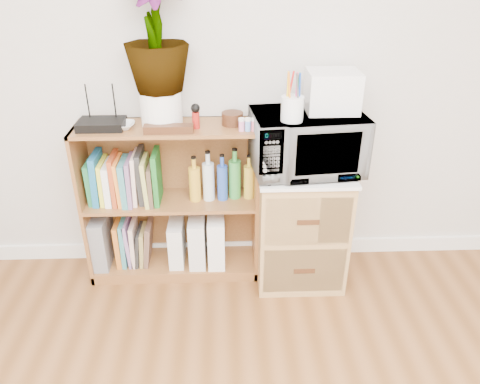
{
  "coord_description": "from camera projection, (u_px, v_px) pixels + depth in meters",
  "views": [
    {
      "loc": [
        -0.04,
        -0.29,
        1.82
      ],
      "look_at": [
        0.04,
        1.95,
        0.62
      ],
      "focal_mm": 35.0,
      "sensor_mm": 36.0,
      "label": 1
    }
  ],
  "objects": [
    {
      "name": "skirting_board",
      "position": [
        232.0,
        248.0,
        3.07
      ],
      "size": [
        4.0,
        0.02,
        0.1
      ],
      "primitive_type": "cube",
      "color": "white",
      "rests_on": "ground"
    },
    {
      "name": "bookshelf",
      "position": [
        172.0,
        203.0,
        2.73
      ],
      "size": [
        1.0,
        0.3,
        0.95
      ],
      "primitive_type": "cube",
      "color": "brown",
      "rests_on": "ground"
    },
    {
      "name": "wicker_unit",
      "position": [
        300.0,
        225.0,
        2.75
      ],
      "size": [
        0.5,
        0.45,
        0.7
      ],
      "primitive_type": "cube",
      "color": "#9E7542",
      "rests_on": "ground"
    },
    {
      "name": "microwave",
      "position": [
        306.0,
        142.0,
        2.49
      ],
      "size": [
        0.61,
        0.45,
        0.32
      ],
      "primitive_type": "imported",
      "rotation": [
        0.0,
        0.0,
        0.11
      ],
      "color": "silver",
      "rests_on": "wicker_unit"
    },
    {
      "name": "pen_cup",
      "position": [
        292.0,
        109.0,
        2.29
      ],
      "size": [
        0.11,
        0.11,
        0.12
      ],
      "primitive_type": "cylinder",
      "color": "white",
      "rests_on": "microwave"
    },
    {
      "name": "small_appliance",
      "position": [
        332.0,
        91.0,
        2.41
      ],
      "size": [
        0.26,
        0.22,
        0.21
      ],
      "primitive_type": "cube",
      "color": "white",
      "rests_on": "microwave"
    },
    {
      "name": "router",
      "position": [
        102.0,
        124.0,
        2.47
      ],
      "size": [
        0.24,
        0.16,
        0.04
      ],
      "primitive_type": "cube",
      "color": "black",
      "rests_on": "bookshelf"
    },
    {
      "name": "white_bowl",
      "position": [
        122.0,
        126.0,
        2.47
      ],
      "size": [
        0.13,
        0.13,
        0.03
      ],
      "primitive_type": "imported",
      "color": "silver",
      "rests_on": "bookshelf"
    },
    {
      "name": "plant_pot",
      "position": [
        161.0,
        108.0,
        2.48
      ],
      "size": [
        0.22,
        0.22,
        0.19
      ],
      "primitive_type": "cylinder",
      "color": "white",
      "rests_on": "bookshelf"
    },
    {
      "name": "potted_plant",
      "position": [
        155.0,
        31.0,
        2.3
      ],
      "size": [
        0.33,
        0.33,
        0.6
      ],
      "primitive_type": "imported",
      "color": "#2A692F",
      "rests_on": "plant_pot"
    },
    {
      "name": "trinket_box",
      "position": [
        169.0,
        129.0,
        2.41
      ],
      "size": [
        0.25,
        0.06,
        0.04
      ],
      "primitive_type": "cube",
      "color": "#341C0E",
      "rests_on": "bookshelf"
    },
    {
      "name": "kokeshi_doll",
      "position": [
        196.0,
        120.0,
        2.46
      ],
      "size": [
        0.04,
        0.04,
        0.09
      ],
      "primitive_type": "cylinder",
      "color": "maroon",
      "rests_on": "bookshelf"
    },
    {
      "name": "wooden_bowl",
      "position": [
        232.0,
        119.0,
        2.51
      ],
      "size": [
        0.12,
        0.12,
        0.07
      ],
      "primitive_type": "cylinder",
      "color": "#341C0E",
      "rests_on": "bookshelf"
    },
    {
      "name": "paint_jars",
      "position": [
        248.0,
        126.0,
        2.43
      ],
      "size": [
        0.1,
        0.04,
        0.05
      ],
      "primitive_type": "cube",
      "color": "pink",
      "rests_on": "bookshelf"
    },
    {
      "name": "file_box",
      "position": [
        102.0,
        239.0,
        2.83
      ],
      "size": [
        0.1,
        0.26,
        0.32
      ],
      "primitive_type": "cube",
      "color": "slate",
      "rests_on": "bookshelf"
    },
    {
      "name": "magazine_holder_left",
      "position": [
        177.0,
        242.0,
        2.85
      ],
      "size": [
        0.09,
        0.22,
        0.27
      ],
      "primitive_type": "cube",
      "color": "silver",
      "rests_on": "bookshelf"
    },
    {
      "name": "magazine_holder_mid",
      "position": [
        197.0,
        239.0,
        2.85
      ],
      "size": [
        0.1,
        0.25,
        0.31
      ],
      "primitive_type": "cube",
      "color": "silver",
      "rests_on": "bookshelf"
    },
    {
      "name": "magazine_holder_right",
      "position": [
        216.0,
        238.0,
        2.85
      ],
      "size": [
        0.1,
        0.25,
        0.32
      ],
      "primitive_type": "cube",
      "color": "white",
      "rests_on": "bookshelf"
    },
    {
      "name": "cookbooks",
      "position": [
        125.0,
        179.0,
        2.65
      ],
      "size": [
        0.4,
        0.2,
        0.3
      ],
      "color": "#1F7742",
      "rests_on": "bookshelf"
    },
    {
      "name": "liquor_bottles",
      "position": [
        228.0,
        177.0,
        2.67
      ],
      "size": [
        0.45,
        0.07,
        0.3
      ],
      "color": "gold",
      "rests_on": "bookshelf"
    },
    {
      "name": "lower_books",
      "position": [
        134.0,
        242.0,
        2.85
      ],
      "size": [
        0.22,
        0.19,
        0.29
      ],
      "color": "#C26922",
      "rests_on": "bookshelf"
    }
  ]
}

